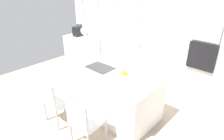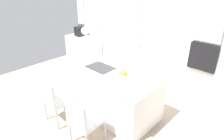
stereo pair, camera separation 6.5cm
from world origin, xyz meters
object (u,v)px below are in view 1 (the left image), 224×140
at_px(oven, 202,57).
at_px(fruit_bowl, 124,75).
at_px(chair_near, 55,99).
at_px(coffee_machine, 78,31).
at_px(microwave, 207,33).
at_px(chair_middle, 85,120).

bearing_deg(oven, fruit_bowl, -115.90).
bearing_deg(oven, chair_near, -122.07).
relative_size(fruit_bowl, coffee_machine, 0.71).
bearing_deg(coffee_machine, fruit_bowl, -23.70).
relative_size(fruit_bowl, microwave, 0.50).
distance_m(microwave, chair_near, 3.14).
distance_m(microwave, chair_middle, 2.83).
relative_size(microwave, chair_near, 0.60).
xyz_separation_m(oven, chair_near, (-1.58, -2.52, -0.51)).
bearing_deg(microwave, chair_middle, -106.90).
xyz_separation_m(fruit_bowl, coffee_machine, (-2.93, 1.29, 0.05)).
relative_size(coffee_machine, chair_near, 0.42).
distance_m(fruit_bowl, oven, 1.76).
relative_size(oven, chair_middle, 0.63).
distance_m(fruit_bowl, chair_near, 1.31).
distance_m(fruit_bowl, chair_middle, 1.03).
height_order(coffee_machine, oven, oven).
bearing_deg(fruit_bowl, oven, 64.10).
height_order(coffee_machine, chair_near, coffee_machine).
distance_m(coffee_machine, chair_middle, 3.71).
bearing_deg(microwave, fruit_bowl, -115.90).
distance_m(oven, chair_middle, 2.69).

